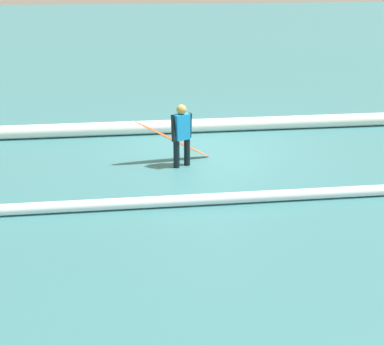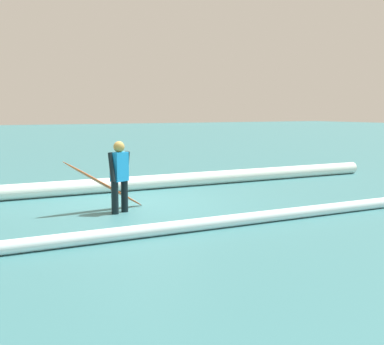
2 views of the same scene
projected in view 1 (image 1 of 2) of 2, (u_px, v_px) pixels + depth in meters
ground_plane at (209, 154)px, 12.56m from camera, size 132.02×132.02×0.00m
surfer at (182, 132)px, 11.48m from camera, size 0.48×0.40×1.43m
surfboard at (172, 139)px, 11.90m from camera, size 1.87×0.57×1.10m
wave_crest_foreground at (193, 126)px, 14.22m from camera, size 16.93×0.56×0.36m
wave_crest_midground at (361, 191)px, 10.14m from camera, size 14.12×0.41×0.21m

